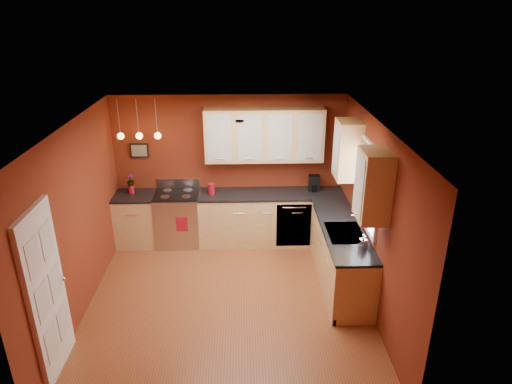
{
  "coord_description": "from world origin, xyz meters",
  "views": [
    {
      "loc": [
        0.23,
        -5.51,
        4.03
      ],
      "look_at": [
        0.43,
        1.0,
        1.3
      ],
      "focal_mm": 32.0,
      "sensor_mm": 36.0,
      "label": 1
    }
  ],
  "objects_px": {
    "gas_range": "(178,218)",
    "red_canister": "(211,189)",
    "sink": "(345,234)",
    "soap_pump": "(363,241)",
    "coffee_maker": "(314,184)"
  },
  "relations": [
    {
      "from": "gas_range",
      "to": "red_canister",
      "type": "relative_size",
      "value": 5.89
    },
    {
      "from": "sink",
      "to": "coffee_maker",
      "type": "relative_size",
      "value": 2.55
    },
    {
      "from": "soap_pump",
      "to": "coffee_maker",
      "type": "bearing_deg",
      "value": 99.94
    },
    {
      "from": "gas_range",
      "to": "soap_pump",
      "type": "relative_size",
      "value": 5.48
    },
    {
      "from": "gas_range",
      "to": "soap_pump",
      "type": "xyz_separation_m",
      "value": [
        2.76,
        -1.95,
        0.56
      ]
    },
    {
      "from": "coffee_maker",
      "to": "red_canister",
      "type": "bearing_deg",
      "value": -173.88
    },
    {
      "from": "sink",
      "to": "red_canister",
      "type": "bearing_deg",
      "value": 143.44
    },
    {
      "from": "sink",
      "to": "gas_range",
      "type": "bearing_deg",
      "value": 150.22
    },
    {
      "from": "sink",
      "to": "soap_pump",
      "type": "relative_size",
      "value": 3.45
    },
    {
      "from": "red_canister",
      "to": "coffee_maker",
      "type": "bearing_deg",
      "value": 3.34
    },
    {
      "from": "sink",
      "to": "red_canister",
      "type": "xyz_separation_m",
      "value": [
        -2.02,
        1.5,
        0.12
      ]
    },
    {
      "from": "sink",
      "to": "soap_pump",
      "type": "height_order",
      "value": "sink"
    },
    {
      "from": "gas_range",
      "to": "coffee_maker",
      "type": "xyz_separation_m",
      "value": [
        2.4,
        0.1,
        0.59
      ]
    },
    {
      "from": "coffee_maker",
      "to": "gas_range",
      "type": "bearing_deg",
      "value": -174.84
    },
    {
      "from": "gas_range",
      "to": "sink",
      "type": "bearing_deg",
      "value": -29.78
    }
  ]
}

